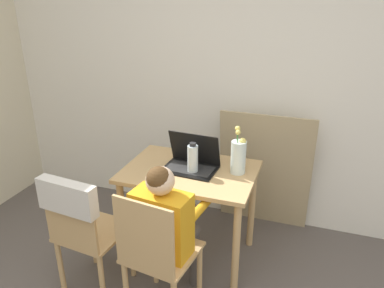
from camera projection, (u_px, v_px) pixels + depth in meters
wall_back at (245, 80)px, 3.04m from camera, size 6.40×0.05×2.50m
dining_table at (190, 184)px, 2.71m from camera, size 0.93×0.65×0.74m
chair_occupied at (157, 256)px, 2.23m from camera, size 0.45×0.45×0.90m
chair_spare at (79, 219)px, 2.32m from camera, size 0.44×0.47×0.91m
person_seated at (166, 221)px, 2.26m from camera, size 0.40×0.46×1.03m
laptop at (192, 160)px, 2.67m from camera, size 0.39×0.28×0.25m
flower_vase at (238, 156)px, 2.58m from camera, size 0.11×0.11×0.34m
water_bottle at (193, 159)px, 2.59m from camera, size 0.07×0.07×0.22m
cardboard_panel at (264, 171)px, 3.14m from camera, size 0.76×0.16×1.04m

